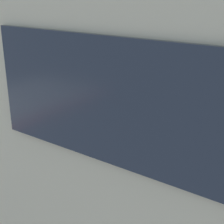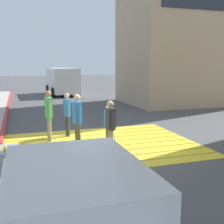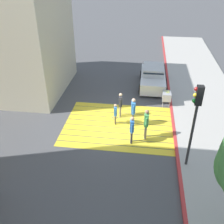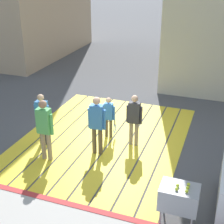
{
  "view_description": "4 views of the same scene",
  "coord_description": "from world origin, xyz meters",
  "px_view_note": "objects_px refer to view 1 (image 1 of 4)",
  "views": [
    {
      "loc": [
        6.91,
        -9.09,
        5.16
      ],
      "look_at": [
        0.18,
        0.3,
        0.87
      ],
      "focal_mm": 54.25,
      "sensor_mm": 36.0,
      "label": 1
    },
    {
      "loc": [
        -2.57,
        -9.0,
        2.7
      ],
      "look_at": [
        0.71,
        0.99,
        0.94
      ],
      "focal_mm": 45.85,
      "sensor_mm": 36.0,
      "label": 2
    },
    {
      "loc": [
        -1.3,
        12.8,
        8.71
      ],
      "look_at": [
        0.34,
        0.37,
        1.11
      ],
      "focal_mm": 41.6,
      "sensor_mm": 36.0,
      "label": 3
    },
    {
      "loc": [
        -8.54,
        -3.41,
        5.14
      ],
      "look_at": [
        -0.2,
        -0.38,
        1.09
      ],
      "focal_mm": 53.36,
      "sensor_mm": 36.0,
      "label": 4
    }
  ],
  "objects_px": {
    "street_tree": "(105,15)",
    "pedestrian_adult_lead": "(109,96)",
    "pedestrian_adult_side": "(85,120)",
    "pedestrian_child_with_racket": "(106,118)",
    "pedestrian_adult_trailing": "(88,94)",
    "water_bottle": "(32,90)",
    "pedestrian_teen_behind": "(83,106)",
    "traffic_light_corner": "(81,35)"
  },
  "relations": [
    {
      "from": "pedestrian_adult_lead",
      "to": "pedestrian_teen_behind",
      "type": "bearing_deg",
      "value": -88.6
    },
    {
      "from": "pedestrian_adult_lead",
      "to": "pedestrian_adult_trailing",
      "type": "relative_size",
      "value": 0.91
    },
    {
      "from": "pedestrian_adult_trailing",
      "to": "pedestrian_child_with_racket",
      "type": "xyz_separation_m",
      "value": [
        1.81,
        -1.19,
        -0.28
      ]
    },
    {
      "from": "pedestrian_adult_trailing",
      "to": "pedestrian_adult_lead",
      "type": "bearing_deg",
      "value": 35.32
    },
    {
      "from": "water_bottle",
      "to": "pedestrian_child_with_racket",
      "type": "xyz_separation_m",
      "value": [
        6.18,
        -2.06,
        0.54
      ]
    },
    {
      "from": "water_bottle",
      "to": "pedestrian_teen_behind",
      "type": "height_order",
      "value": "pedestrian_teen_behind"
    },
    {
      "from": "pedestrian_adult_side",
      "to": "water_bottle",
      "type": "bearing_deg",
      "value": 153.85
    },
    {
      "from": "street_tree",
      "to": "pedestrian_adult_lead",
      "type": "distance_m",
      "value": 7.28
    },
    {
      "from": "pedestrian_adult_trailing",
      "to": "pedestrian_teen_behind",
      "type": "relative_size",
      "value": 1.02
    },
    {
      "from": "pedestrian_adult_trailing",
      "to": "pedestrian_child_with_racket",
      "type": "bearing_deg",
      "value": -33.33
    },
    {
      "from": "traffic_light_corner",
      "to": "pedestrian_teen_behind",
      "type": "bearing_deg",
      "value": -49.33
    },
    {
      "from": "traffic_light_corner",
      "to": "pedestrian_child_with_racket",
      "type": "bearing_deg",
      "value": -39.94
    },
    {
      "from": "pedestrian_child_with_racket",
      "to": "pedestrian_adult_lead",
      "type": "bearing_deg",
      "value": 122.28
    },
    {
      "from": "water_bottle",
      "to": "pedestrian_adult_lead",
      "type": "xyz_separation_m",
      "value": [
        5.1,
        -0.35,
        0.72
      ]
    },
    {
      "from": "water_bottle",
      "to": "pedestrian_teen_behind",
      "type": "relative_size",
      "value": 0.12
    },
    {
      "from": "traffic_light_corner",
      "to": "pedestrian_adult_trailing",
      "type": "height_order",
      "value": "traffic_light_corner"
    },
    {
      "from": "pedestrian_adult_side",
      "to": "pedestrian_child_with_racket",
      "type": "xyz_separation_m",
      "value": [
        0.2,
        0.88,
        -0.18
      ]
    },
    {
      "from": "street_tree",
      "to": "pedestrian_adult_side",
      "type": "xyz_separation_m",
      "value": [
        5.03,
        -7.93,
        -2.68
      ]
    },
    {
      "from": "street_tree",
      "to": "water_bottle",
      "type": "relative_size",
      "value": 24.18
    },
    {
      "from": "street_tree",
      "to": "pedestrian_adult_side",
      "type": "bearing_deg",
      "value": -57.59
    },
    {
      "from": "street_tree",
      "to": "water_bottle",
      "type": "distance_m",
      "value": 6.11
    },
    {
      "from": "pedestrian_adult_lead",
      "to": "pedestrian_child_with_racket",
      "type": "distance_m",
      "value": 2.03
    },
    {
      "from": "pedestrian_adult_side",
      "to": "pedestrian_teen_behind",
      "type": "bearing_deg",
      "value": 134.52
    },
    {
      "from": "pedestrian_teen_behind",
      "to": "pedestrian_child_with_racket",
      "type": "height_order",
      "value": "pedestrian_teen_behind"
    },
    {
      "from": "traffic_light_corner",
      "to": "pedestrian_teen_behind",
      "type": "height_order",
      "value": "traffic_light_corner"
    },
    {
      "from": "water_bottle",
      "to": "traffic_light_corner",
      "type": "bearing_deg",
      "value": 24.86
    },
    {
      "from": "pedestrian_adult_lead",
      "to": "pedestrian_adult_side",
      "type": "height_order",
      "value": "pedestrian_adult_lead"
    },
    {
      "from": "pedestrian_adult_side",
      "to": "pedestrian_child_with_racket",
      "type": "height_order",
      "value": "pedestrian_adult_side"
    },
    {
      "from": "street_tree",
      "to": "pedestrian_adult_lead",
      "type": "relative_size",
      "value": 3.25
    },
    {
      "from": "street_tree",
      "to": "pedestrian_child_with_racket",
      "type": "height_order",
      "value": "street_tree"
    },
    {
      "from": "street_tree",
      "to": "pedestrian_adult_trailing",
      "type": "bearing_deg",
      "value": -59.67
    },
    {
      "from": "traffic_light_corner",
      "to": "pedestrian_adult_side",
      "type": "bearing_deg",
      "value": -48.49
    },
    {
      "from": "pedestrian_adult_side",
      "to": "pedestrian_adult_lead",
      "type": "bearing_deg",
      "value": 108.69
    },
    {
      "from": "pedestrian_adult_trailing",
      "to": "pedestrian_adult_side",
      "type": "xyz_separation_m",
      "value": [
        1.6,
        -2.06,
        -0.1
      ]
    },
    {
      "from": "traffic_light_corner",
      "to": "street_tree",
      "type": "relative_size",
      "value": 0.8
    },
    {
      "from": "street_tree",
      "to": "water_bottle",
      "type": "height_order",
      "value": "street_tree"
    },
    {
      "from": "pedestrian_adult_lead",
      "to": "traffic_light_corner",
      "type": "bearing_deg",
      "value": 151.61
    },
    {
      "from": "pedestrian_adult_lead",
      "to": "pedestrian_adult_side",
      "type": "bearing_deg",
      "value": -71.31
    },
    {
      "from": "street_tree",
      "to": "water_bottle",
      "type": "bearing_deg",
      "value": -100.69
    },
    {
      "from": "pedestrian_teen_behind",
      "to": "pedestrian_child_with_racket",
      "type": "bearing_deg",
      "value": 1.72
    },
    {
      "from": "pedestrian_adult_lead",
      "to": "pedestrian_teen_behind",
      "type": "xyz_separation_m",
      "value": [
        0.04,
        -1.74,
        0.08
      ]
    },
    {
      "from": "pedestrian_adult_trailing",
      "to": "pedestrian_child_with_racket",
      "type": "relative_size",
      "value": 1.33
    }
  ]
}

